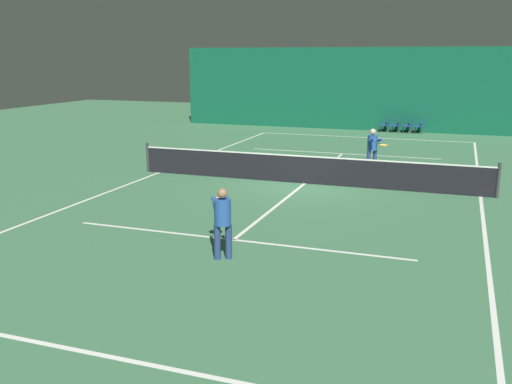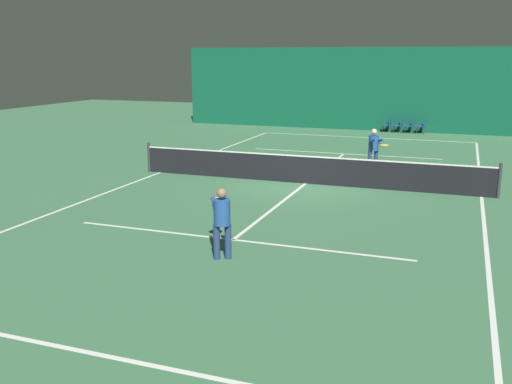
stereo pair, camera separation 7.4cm
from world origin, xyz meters
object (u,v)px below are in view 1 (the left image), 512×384
Objects in this scene: tennis_net at (305,169)px; courtside_chair_3 at (420,125)px; courtside_chair_0 at (386,124)px; courtside_chair_1 at (397,124)px; player_far at (373,147)px; courtside_chair_2 at (409,124)px; player_near at (222,218)px.

tennis_net reaches higher than courtside_chair_3.
courtside_chair_0 is 1.00× the size of courtside_chair_3.
courtside_chair_1 is at bearing 84.22° from tennis_net.
player_far is at bearing -4.55° from courtside_chair_3.
tennis_net is 14.59m from courtside_chair_2.
courtside_chair_0 is 1.00× the size of courtside_chair_2.
courtside_chair_0 is 1.00× the size of courtside_chair_1.
courtside_chair_3 is (1.24, 0.00, 0.00)m from courtside_chair_1.
courtside_chair_1 is 1.00× the size of courtside_chair_3.
player_far reaches higher than tennis_net.
courtside_chair_1 is at bearing -90.00° from courtside_chair_2.
courtside_chair_1 is (-0.32, 11.52, -0.43)m from player_far.
player_near is at bearing -4.76° from courtside_chair_2.
tennis_net reaches higher than courtside_chair_1.
player_near is 10.64m from player_far.
player_far is (1.54, 10.53, 0.03)m from player_near.
tennis_net is 14.69m from courtside_chair_3.
player_far is at bearing 58.58° from tennis_net.
player_near reaches higher than courtside_chair_3.
courtside_chair_2 is at bearing 90.00° from courtside_chair_0.
courtside_chair_2 is (1.24, 0.00, 0.00)m from courtside_chair_0.
courtside_chair_3 is (0.92, 11.52, -0.43)m from player_far.
player_far is (1.78, 2.92, 0.40)m from tennis_net.
player_far is at bearing 1.60° from courtside_chair_1.
player_near reaches higher than courtside_chair_1.
courtside_chair_1 is at bearing -31.71° from player_near.
courtside_chair_1 is at bearing 90.00° from courtside_chair_0.
player_near is 22.07m from courtside_chair_0.
player_near is at bearing -3.16° from courtside_chair_1.
tennis_net is at bearing -5.78° from courtside_chair_1.
courtside_chair_2 is (0.62, 0.00, 0.00)m from courtside_chair_1.
player_near is 1.81× the size of courtside_chair_2.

